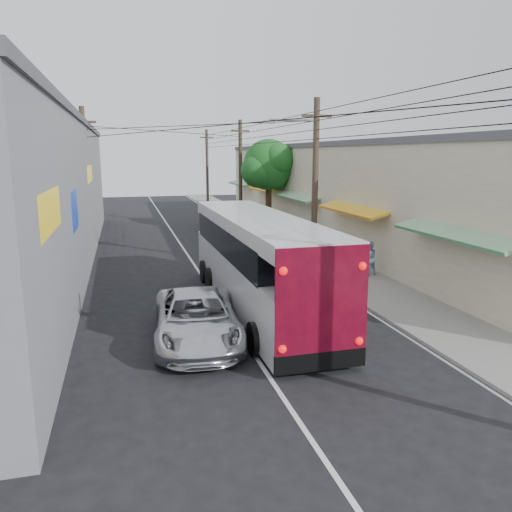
% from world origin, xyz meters
% --- Properties ---
extents(ground, '(120.00, 120.00, 0.00)m').
position_xyz_m(ground, '(0.00, 0.00, 0.00)').
color(ground, black).
rests_on(ground, ground).
extents(sidewalk, '(3.00, 80.00, 0.12)m').
position_xyz_m(sidewalk, '(6.50, 20.00, 0.06)').
color(sidewalk, slate).
rests_on(sidewalk, ground).
extents(building_right, '(7.09, 40.00, 6.25)m').
position_xyz_m(building_right, '(10.99, 22.00, 3.15)').
color(building_right, beige).
rests_on(building_right, ground).
extents(building_left, '(7.20, 36.00, 7.25)m').
position_xyz_m(building_left, '(-8.50, 18.00, 3.65)').
color(building_left, gray).
rests_on(building_left, ground).
extents(utility_poles, '(11.80, 45.28, 8.00)m').
position_xyz_m(utility_poles, '(3.13, 20.33, 4.13)').
color(utility_poles, '#473828').
rests_on(utility_poles, ground).
extents(street_tree, '(4.40, 4.00, 6.60)m').
position_xyz_m(street_tree, '(6.87, 26.02, 4.67)').
color(street_tree, '#3F2B19').
rests_on(street_tree, ground).
extents(coach_bus, '(2.79, 11.88, 3.41)m').
position_xyz_m(coach_bus, '(1.20, 8.34, 1.77)').
color(coach_bus, silver).
rests_on(coach_bus, ground).
extents(jeepney, '(2.84, 5.47, 1.47)m').
position_xyz_m(jeepney, '(-1.40, 5.61, 0.74)').
color(jeepney, silver).
rests_on(jeepney, ground).
extents(parked_suv, '(2.25, 5.49, 1.59)m').
position_xyz_m(parked_suv, '(3.80, 16.86, 0.80)').
color(parked_suv, '#A8A7B0').
rests_on(parked_suv, ground).
extents(parked_car_mid, '(2.00, 4.70, 1.59)m').
position_xyz_m(parked_car_mid, '(4.60, 22.52, 0.79)').
color(parked_car_mid, '#232428').
rests_on(parked_car_mid, ground).
extents(parked_car_far, '(1.97, 4.96, 1.60)m').
position_xyz_m(parked_car_far, '(3.80, 29.12, 0.80)').
color(parked_car_far, black).
rests_on(parked_car_far, ground).
extents(pedestrian_near, '(0.54, 0.35, 1.47)m').
position_xyz_m(pedestrian_near, '(6.15, 11.78, 0.85)').
color(pedestrian_near, '#CE6DA1').
rests_on(pedestrian_near, sidewalk).
extents(pedestrian_far, '(0.85, 0.72, 1.56)m').
position_xyz_m(pedestrian_far, '(7.31, 11.51, 0.90)').
color(pedestrian_far, '#95B9D9').
rests_on(pedestrian_far, sidewalk).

